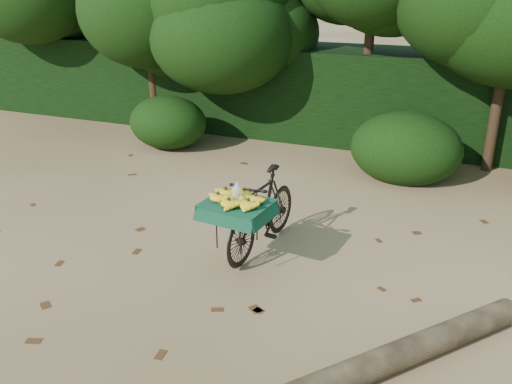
% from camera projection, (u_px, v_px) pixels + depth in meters
% --- Properties ---
extents(ground, '(80.00, 80.00, 0.00)m').
position_uv_depth(ground, '(208.00, 287.00, 5.93)').
color(ground, tan).
rests_on(ground, ground).
extents(vendor_bicycle, '(0.80, 1.80, 1.02)m').
position_uv_depth(vendor_bicycle, '(261.00, 211.00, 6.56)').
color(vendor_bicycle, black).
rests_on(vendor_bicycle, ground).
extents(fallen_log, '(2.39, 2.80, 0.25)m').
position_uv_depth(fallen_log, '(370.00, 367.00, 4.56)').
color(fallen_log, brown).
rests_on(fallen_log, ground).
extents(hedge_backdrop, '(26.00, 1.80, 1.80)m').
position_uv_depth(hedge_backdrop, '(346.00, 94.00, 11.00)').
color(hedge_backdrop, black).
rests_on(hedge_backdrop, ground).
extents(tree_row, '(14.50, 2.00, 4.00)m').
position_uv_depth(tree_row, '(305.00, 41.00, 10.12)').
color(tree_row, black).
rests_on(tree_row, ground).
extents(bush_clumps, '(8.80, 1.70, 0.90)m').
position_uv_depth(bush_clumps, '(346.00, 145.00, 9.28)').
color(bush_clumps, black).
rests_on(bush_clumps, ground).
extents(leaf_litter, '(7.00, 7.30, 0.01)m').
position_uv_depth(leaf_litter, '(233.00, 260.00, 6.49)').
color(leaf_litter, '#482813').
rests_on(leaf_litter, ground).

